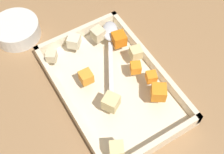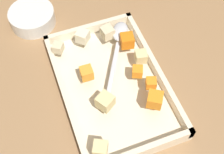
% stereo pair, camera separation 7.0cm
% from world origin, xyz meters
% --- Properties ---
extents(ground_plane, '(4.00, 4.00, 0.00)m').
position_xyz_m(ground_plane, '(0.00, 0.00, 0.00)').
color(ground_plane, '#936D47').
extents(baking_dish, '(0.36, 0.24, 0.04)m').
position_xyz_m(baking_dish, '(0.02, 0.02, 0.01)').
color(baking_dish, beige).
rests_on(baking_dish, ground_plane).
extents(carrot_chunk_near_left, '(0.03, 0.03, 0.02)m').
position_xyz_m(carrot_chunk_near_left, '(0.03, 0.08, 0.06)').
color(carrot_chunk_near_left, orange).
rests_on(carrot_chunk_near_left, baking_dish).
extents(carrot_chunk_rim_edge, '(0.03, 0.03, 0.02)m').
position_xyz_m(carrot_chunk_rim_edge, '(0.06, 0.09, 0.06)').
color(carrot_chunk_rim_edge, orange).
rests_on(carrot_chunk_rim_edge, baking_dish).
extents(carrot_chunk_corner_sw, '(0.04, 0.04, 0.03)m').
position_xyz_m(carrot_chunk_corner_sw, '(0.11, 0.08, 0.06)').
color(carrot_chunk_corner_sw, orange).
rests_on(carrot_chunk_corner_sw, baking_dish).
extents(carrot_chunk_front_center, '(0.04, 0.04, 0.03)m').
position_xyz_m(carrot_chunk_front_center, '(-0.06, 0.09, 0.06)').
color(carrot_chunk_front_center, orange).
rests_on(carrot_chunk_front_center, baking_dish).
extents(carrot_chunk_far_left, '(0.03, 0.03, 0.03)m').
position_xyz_m(carrot_chunk_far_left, '(-0.01, -0.04, 0.06)').
color(carrot_chunk_far_left, orange).
rests_on(carrot_chunk_far_left, baking_dish).
extents(potato_chunk_corner_ne, '(0.04, 0.04, 0.03)m').
position_xyz_m(potato_chunk_corner_ne, '(0.07, -0.02, 0.06)').
color(potato_chunk_corner_ne, '#E0CC89').
rests_on(potato_chunk_corner_ne, baking_dish).
extents(potato_chunk_corner_se, '(0.03, 0.03, 0.02)m').
position_xyz_m(potato_chunk_corner_se, '(-0.11, -0.08, 0.06)').
color(potato_chunk_corner_se, beige).
rests_on(potato_chunk_corner_se, baking_dish).
extents(potato_chunk_under_handle, '(0.03, 0.03, 0.03)m').
position_xyz_m(potato_chunk_under_handle, '(-0.11, 0.05, 0.06)').
color(potato_chunk_under_handle, beige).
rests_on(potato_chunk_under_handle, baking_dish).
extents(potato_chunk_near_right, '(0.03, 0.03, 0.03)m').
position_xyz_m(potato_chunk_near_right, '(-0.01, 0.10, 0.06)').
color(potato_chunk_near_right, '#E0CC89').
rests_on(potato_chunk_near_right, baking_dish).
extents(potato_chunk_center, '(0.04, 0.04, 0.03)m').
position_xyz_m(potato_chunk_center, '(0.17, -0.07, 0.06)').
color(potato_chunk_center, '#E0CC89').
rests_on(potato_chunk_center, baking_dish).
extents(potato_chunk_back_center, '(0.04, 0.04, 0.03)m').
position_xyz_m(potato_chunk_back_center, '(-0.12, -0.01, 0.06)').
color(potato_chunk_back_center, beige).
rests_on(potato_chunk_back_center, baking_dish).
extents(serving_spoon, '(0.20, 0.13, 0.02)m').
position_xyz_m(serving_spoon, '(-0.09, 0.08, 0.05)').
color(serving_spoon, silver).
rests_on(serving_spoon, baking_dish).
extents(small_prep_bowl, '(0.12, 0.12, 0.04)m').
position_xyz_m(small_prep_bowl, '(-0.26, -0.11, 0.02)').
color(small_prep_bowl, silver).
rests_on(small_prep_bowl, ground_plane).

